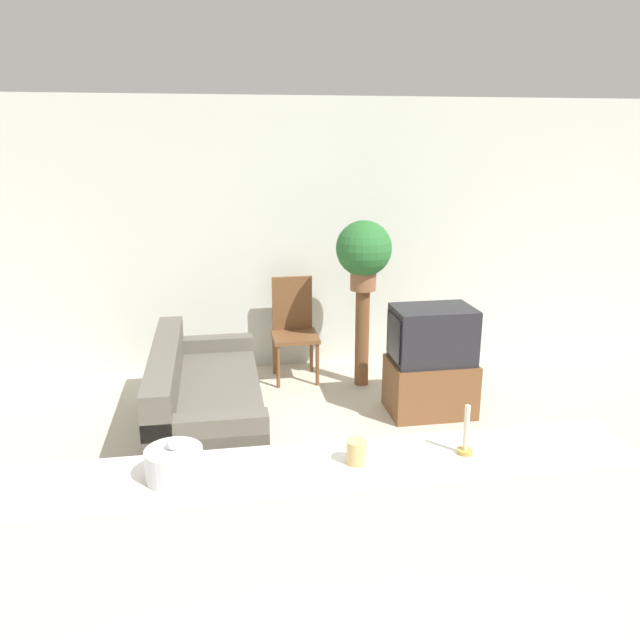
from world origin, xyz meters
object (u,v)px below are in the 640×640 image
object	(u,v)px
television	(432,335)
wooden_chair	(294,325)
couch	(203,405)
decorative_bowl	(174,464)
potted_plant	(364,251)

from	to	relation	value
television	wooden_chair	size ratio (longest dim) A/B	0.68
couch	decorative_bowl	world-z (taller)	decorative_bowl
decorative_bowl	potted_plant	bearing A→B (deg)	64.15
television	potted_plant	world-z (taller)	potted_plant
couch	wooden_chair	world-z (taller)	wooden_chair
wooden_chair	decorative_bowl	size ratio (longest dim) A/B	4.28
television	potted_plant	size ratio (longest dim) A/B	1.05
couch	potted_plant	size ratio (longest dim) A/B	2.85
television	decorative_bowl	bearing A→B (deg)	-128.73
television	couch	bearing A→B (deg)	-175.23
television	potted_plant	distance (m)	1.04
wooden_chair	potted_plant	distance (m)	1.04
potted_plant	couch	bearing A→B (deg)	-149.33
wooden_chair	potted_plant	bearing A→B (deg)	-26.81
television	wooden_chair	distance (m)	1.49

